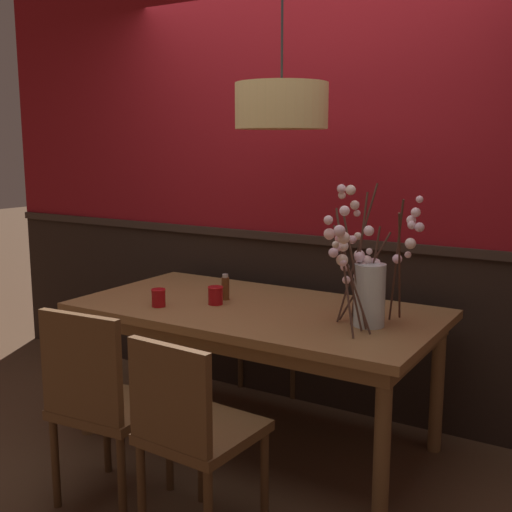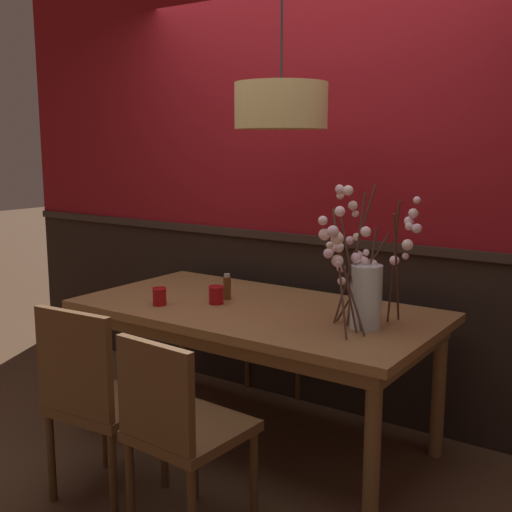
{
  "view_description": "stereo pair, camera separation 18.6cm",
  "coord_description": "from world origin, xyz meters",
  "px_view_note": "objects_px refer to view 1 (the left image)",
  "views": [
    {
      "loc": [
        1.69,
        -2.77,
        1.61
      ],
      "look_at": [
        0.0,
        0.0,
        1.03
      ],
      "focal_mm": 44.54,
      "sensor_mm": 36.0,
      "label": 1
    },
    {
      "loc": [
        1.85,
        -2.67,
        1.61
      ],
      "look_at": [
        0.0,
        0.0,
        1.03
      ],
      "focal_mm": 44.54,
      "sensor_mm": 36.0,
      "label": 2
    }
  ],
  "objects_px": {
    "chair_far_side_right": "(371,320)",
    "chair_far_side_left": "(285,308)",
    "chair_near_side_left": "(100,398)",
    "vase_with_blossoms": "(366,279)",
    "chair_near_side_right": "(192,428)",
    "condiment_bottle": "(225,288)",
    "pendant_lamp": "(282,106)",
    "candle_holder_nearer_edge": "(159,298)",
    "dining_table": "(256,321)",
    "candle_holder_nearer_center": "(216,295)"
  },
  "relations": [
    {
      "from": "vase_with_blossoms",
      "to": "chair_near_side_right",
      "type": "bearing_deg",
      "value": -113.16
    },
    {
      "from": "dining_table",
      "to": "chair_far_side_left",
      "type": "distance_m",
      "value": 0.96
    },
    {
      "from": "pendant_lamp",
      "to": "candle_holder_nearer_edge",
      "type": "bearing_deg",
      "value": -152.18
    },
    {
      "from": "chair_far_side_left",
      "to": "vase_with_blossoms",
      "type": "bearing_deg",
      "value": -44.53
    },
    {
      "from": "chair_near_side_left",
      "to": "vase_with_blossoms",
      "type": "bearing_deg",
      "value": 44.34
    },
    {
      "from": "candle_holder_nearer_center",
      "to": "condiment_bottle",
      "type": "bearing_deg",
      "value": 96.08
    },
    {
      "from": "candle_holder_nearer_edge",
      "to": "chair_near_side_right",
      "type": "bearing_deg",
      "value": -42.41
    },
    {
      "from": "chair_near_side_right",
      "to": "candle_holder_nearer_center",
      "type": "bearing_deg",
      "value": 119.21
    },
    {
      "from": "candle_holder_nearer_edge",
      "to": "pendant_lamp",
      "type": "distance_m",
      "value": 1.17
    },
    {
      "from": "dining_table",
      "to": "candle_holder_nearer_center",
      "type": "distance_m",
      "value": 0.26
    },
    {
      "from": "chair_far_side_left",
      "to": "chair_near_side_left",
      "type": "height_order",
      "value": "chair_near_side_left"
    },
    {
      "from": "vase_with_blossoms",
      "to": "candle_holder_nearer_edge",
      "type": "relative_size",
      "value": 6.98
    },
    {
      "from": "chair_near_side_right",
      "to": "chair_far_side_left",
      "type": "bearing_deg",
      "value": 107.56
    },
    {
      "from": "chair_far_side_right",
      "to": "chair_near_side_left",
      "type": "relative_size",
      "value": 0.99
    },
    {
      "from": "vase_with_blossoms",
      "to": "pendant_lamp",
      "type": "distance_m",
      "value": 0.95
    },
    {
      "from": "vase_with_blossoms",
      "to": "pendant_lamp",
      "type": "relative_size",
      "value": 0.59
    },
    {
      "from": "condiment_bottle",
      "to": "pendant_lamp",
      "type": "bearing_deg",
      "value": -1.18
    },
    {
      "from": "chair_near_side_left",
      "to": "candle_holder_nearer_edge",
      "type": "height_order",
      "value": "chair_near_side_left"
    },
    {
      "from": "chair_near_side_left",
      "to": "pendant_lamp",
      "type": "xyz_separation_m",
      "value": [
        0.38,
        0.92,
        1.28
      ]
    },
    {
      "from": "chair_near_side_left",
      "to": "candle_holder_nearer_center",
      "type": "distance_m",
      "value": 0.87
    },
    {
      "from": "pendant_lamp",
      "to": "vase_with_blossoms",
      "type": "bearing_deg",
      "value": -7.38
    },
    {
      "from": "vase_with_blossoms",
      "to": "condiment_bottle",
      "type": "height_order",
      "value": "vase_with_blossoms"
    },
    {
      "from": "dining_table",
      "to": "vase_with_blossoms",
      "type": "bearing_deg",
      "value": -3.07
    },
    {
      "from": "chair_far_side_right",
      "to": "chair_far_side_left",
      "type": "relative_size",
      "value": 0.99
    },
    {
      "from": "dining_table",
      "to": "pendant_lamp",
      "type": "height_order",
      "value": "pendant_lamp"
    },
    {
      "from": "chair_far_side_right",
      "to": "chair_far_side_left",
      "type": "distance_m",
      "value": 0.6
    },
    {
      "from": "chair_near_side_left",
      "to": "candle_holder_nearer_edge",
      "type": "xyz_separation_m",
      "value": [
        -0.18,
        0.62,
        0.3
      ]
    },
    {
      "from": "chair_far_side_left",
      "to": "condiment_bottle",
      "type": "relative_size",
      "value": 6.36
    },
    {
      "from": "condiment_bottle",
      "to": "dining_table",
      "type": "bearing_deg",
      "value": -9.75
    },
    {
      "from": "condiment_bottle",
      "to": "chair_far_side_right",
      "type": "bearing_deg",
      "value": 60.12
    },
    {
      "from": "condiment_bottle",
      "to": "pendant_lamp",
      "type": "relative_size",
      "value": 0.13
    },
    {
      "from": "candle_holder_nearer_center",
      "to": "condiment_bottle",
      "type": "xyz_separation_m",
      "value": [
        -0.01,
        0.11,
        0.02
      ]
    },
    {
      "from": "candle_holder_nearer_edge",
      "to": "pendant_lamp",
      "type": "bearing_deg",
      "value": 27.82
    },
    {
      "from": "chair_near_side_left",
      "to": "condiment_bottle",
      "type": "xyz_separation_m",
      "value": [
        0.03,
        0.93,
        0.32
      ]
    },
    {
      "from": "chair_far_side_right",
      "to": "pendant_lamp",
      "type": "relative_size",
      "value": 0.81
    },
    {
      "from": "dining_table",
      "to": "chair_far_side_left",
      "type": "bearing_deg",
      "value": 109.36
    },
    {
      "from": "chair_far_side_right",
      "to": "pendant_lamp",
      "type": "bearing_deg",
      "value": -100.15
    },
    {
      "from": "pendant_lamp",
      "to": "chair_near_side_right",
      "type": "bearing_deg",
      "value": -82.37
    },
    {
      "from": "chair_far_side_right",
      "to": "vase_with_blossoms",
      "type": "xyz_separation_m",
      "value": [
        0.34,
        -0.96,
        0.48
      ]
    },
    {
      "from": "chair_near_side_right",
      "to": "chair_far_side_left",
      "type": "xyz_separation_m",
      "value": [
        -0.57,
        1.79,
        0.01
      ]
    },
    {
      "from": "chair_far_side_left",
      "to": "vase_with_blossoms",
      "type": "height_order",
      "value": "vase_with_blossoms"
    },
    {
      "from": "chair_far_side_left",
      "to": "vase_with_blossoms",
      "type": "xyz_separation_m",
      "value": [
        0.94,
        -0.92,
        0.48
      ]
    },
    {
      "from": "chair_near_side_left",
      "to": "chair_far_side_left",
      "type": "bearing_deg",
      "value": 91.84
    },
    {
      "from": "chair_far_side_right",
      "to": "condiment_bottle",
      "type": "height_order",
      "value": "chair_far_side_right"
    },
    {
      "from": "chair_far_side_left",
      "to": "candle_holder_nearer_edge",
      "type": "bearing_deg",
      "value": -96.22
    },
    {
      "from": "chair_far_side_left",
      "to": "pendant_lamp",
      "type": "xyz_separation_m",
      "value": [
        0.44,
        -0.86,
        1.28
      ]
    },
    {
      "from": "chair_far_side_left",
      "to": "condiment_bottle",
      "type": "height_order",
      "value": "chair_far_side_left"
    },
    {
      "from": "chair_far_side_right",
      "to": "candle_holder_nearer_center",
      "type": "xyz_separation_m",
      "value": [
        -0.5,
        -1.0,
        0.3
      ]
    },
    {
      "from": "chair_far_side_right",
      "to": "candle_holder_nearer_edge",
      "type": "xyz_separation_m",
      "value": [
        -0.73,
        -1.19,
        0.3
      ]
    },
    {
      "from": "chair_near_side_left",
      "to": "condiment_bottle",
      "type": "height_order",
      "value": "chair_near_side_left"
    }
  ]
}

